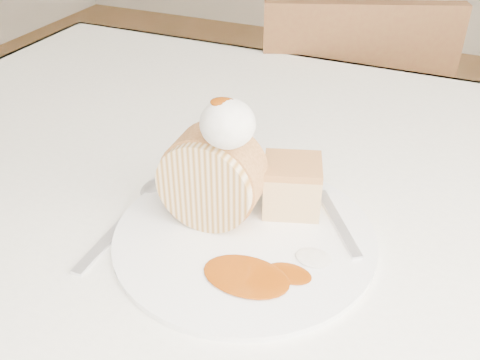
% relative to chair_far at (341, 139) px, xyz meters
% --- Properties ---
extents(table, '(1.40, 0.90, 0.75)m').
position_rel_chair_far_xyz_m(table, '(0.07, -0.61, 0.17)').
color(table, white).
rests_on(table, ground).
extents(chair_far, '(0.52, 0.52, 0.85)m').
position_rel_chair_far_xyz_m(chair_far, '(0.00, 0.00, 0.00)').
color(chair_far, brown).
rests_on(chair_far, ground).
extents(plate, '(0.38, 0.38, 0.01)m').
position_rel_chair_far_xyz_m(plate, '(0.05, -0.74, 0.27)').
color(plate, white).
rests_on(plate, table).
extents(roulade_slice, '(0.11, 0.07, 0.11)m').
position_rel_chair_far_xyz_m(roulade_slice, '(0.00, -0.73, 0.33)').
color(roulade_slice, beige).
rests_on(roulade_slice, plate).
extents(cake_chunk, '(0.08, 0.08, 0.06)m').
position_rel_chair_far_xyz_m(cake_chunk, '(0.08, -0.68, 0.30)').
color(cake_chunk, tan).
rests_on(cake_chunk, plate).
extents(whipped_cream, '(0.06, 0.06, 0.05)m').
position_rel_chair_far_xyz_m(whipped_cream, '(0.03, -0.74, 0.41)').
color(whipped_cream, white).
rests_on(whipped_cream, roulade_slice).
extents(caramel_drizzle, '(0.03, 0.02, 0.01)m').
position_rel_chair_far_xyz_m(caramel_drizzle, '(0.03, -0.74, 0.43)').
color(caramel_drizzle, '#893705').
rests_on(caramel_drizzle, whipped_cream).
extents(caramel_pool, '(0.11, 0.09, 0.00)m').
position_rel_chair_far_xyz_m(caramel_pool, '(0.08, -0.81, 0.27)').
color(caramel_pool, '#893705').
rests_on(caramel_pool, plate).
extents(fork, '(0.12, 0.16, 0.00)m').
position_rel_chair_far_xyz_m(fork, '(0.14, -0.68, 0.27)').
color(fork, silver).
rests_on(fork, plate).
extents(spoon, '(0.03, 0.18, 0.00)m').
position_rel_chair_far_xyz_m(spoon, '(-0.09, -0.80, 0.27)').
color(spoon, silver).
rests_on(spoon, table).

